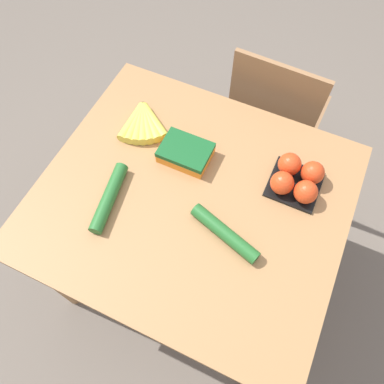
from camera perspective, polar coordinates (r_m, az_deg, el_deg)
name	(u,v)px	position (r m, az deg, el deg)	size (l,w,h in m)	color
ground_plane	(192,265)	(1.99, 0.00, -11.00)	(12.00, 12.00, 0.00)	#665B51
dining_table	(192,211)	(1.38, 0.00, -2.95)	(1.03, 0.92, 0.77)	#9E7044
chair	(274,117)	(1.88, 12.37, 11.12)	(0.44, 0.42, 0.91)	#8E6642
banana_bunch	(143,123)	(1.43, -7.47, 10.45)	(0.17, 0.19, 0.04)	brown
tomato_pack	(297,179)	(1.30, 15.72, 1.97)	(0.17, 0.17, 0.09)	black
carrot_bag	(186,152)	(1.33, -0.98, 6.12)	(0.18, 0.13, 0.05)	orange
cucumber_near	(109,197)	(1.28, -12.53, -0.82)	(0.09, 0.26, 0.05)	#236028
cucumber_far	(225,233)	(1.20, 5.01, -6.25)	(0.26, 0.12, 0.05)	#236028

